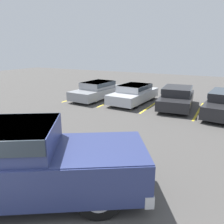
{
  "coord_description": "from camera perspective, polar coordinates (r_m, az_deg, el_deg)",
  "views": [
    {
      "loc": [
        4.33,
        -2.11,
        3.47
      ],
      "look_at": [
        0.26,
        5.46,
        1.0
      ],
      "focal_mm": 35.0,
      "sensor_mm": 36.0,
      "label": 1
    }
  ],
  "objects": [
    {
      "name": "parked_sedan_b",
      "position": [
        14.8,
        5.75,
        4.95
      ],
      "size": [
        2.1,
        4.48,
        1.2
      ],
      "rotation": [
        0.0,
        0.0,
        -1.63
      ],
      "color": "#B7BABF",
      "rests_on": "ground_plane"
    },
    {
      "name": "stall_stripe_b",
      "position": [
        15.42,
        0.35,
        3.05
      ],
      "size": [
        0.12,
        4.38,
        0.01
      ],
      "primitive_type": "cube",
      "color": "yellow",
      "rests_on": "ground_plane"
    },
    {
      "name": "stall_stripe_c",
      "position": [
        14.35,
        10.44,
        1.79
      ],
      "size": [
        0.12,
        4.38,
        0.01
      ],
      "primitive_type": "cube",
      "color": "yellow",
      "rests_on": "ground_plane"
    },
    {
      "name": "stall_stripe_d",
      "position": [
        13.79,
        21.71,
        0.31
      ],
      "size": [
        0.12,
        4.38,
        0.01
      ],
      "primitive_type": "cube",
      "color": "yellow",
      "rests_on": "ground_plane"
    },
    {
      "name": "stall_stripe_a",
      "position": [
        16.91,
        -8.21,
        4.04
      ],
      "size": [
        0.12,
        4.38,
        0.01
      ],
      "primitive_type": "cube",
      "color": "yellow",
      "rests_on": "ground_plane"
    },
    {
      "name": "parked_sedan_a",
      "position": [
        15.92,
        -3.82,
        5.83
      ],
      "size": [
        2.07,
        4.62,
        1.24
      ],
      "rotation": [
        0.0,
        0.0,
        -1.64
      ],
      "color": "gray",
      "rests_on": "ground_plane"
    },
    {
      "name": "parked_sedan_c",
      "position": [
        14.08,
        16.58,
        3.89
      ],
      "size": [
        2.21,
        4.48,
        1.26
      ],
      "rotation": [
        0.0,
        0.0,
        -1.47
      ],
      "color": "#232326",
      "rests_on": "ground_plane"
    },
    {
      "name": "pickup_truck",
      "position": [
        5.61,
        -21.46,
        -12.13
      ],
      "size": [
        5.83,
        4.68,
        1.86
      ],
      "rotation": [
        0.0,
        0.0,
        0.57
      ],
      "color": "navy",
      "rests_on": "ground_plane"
    }
  ]
}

